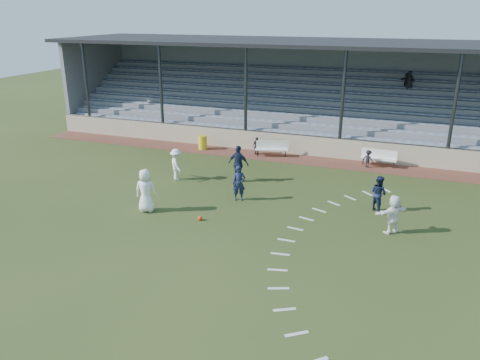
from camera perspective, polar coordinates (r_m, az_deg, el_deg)
name	(u,v)px	position (r m, az deg, el deg)	size (l,w,h in m)	color
ground	(219,229)	(19.26, -2.59, -6.02)	(90.00, 90.00, 0.00)	#2E3C18
cinder_track	(286,158)	(28.56, 5.57, 2.70)	(34.00, 2.00, 0.02)	brown
retaining_wall	(290,144)	(29.37, 6.14, 4.37)	(34.00, 0.18, 1.20)	#BCAD90
bench_left	(272,147)	(28.69, 3.94, 4.02)	(2.03, 1.00, 0.95)	white
bench_right	(379,156)	(27.94, 16.57, 2.79)	(2.03, 0.61, 0.95)	white
trash_bin	(203,142)	(30.23, -4.58, 4.60)	(0.55, 0.55, 0.88)	yellow
football	(200,218)	(20.07, -4.89, -4.66)	(0.19, 0.19, 0.19)	#F13A0E
player_white_lead	(146,191)	(20.97, -11.42, -1.28)	(0.96, 0.62, 1.96)	white
player_navy_lead	(239,183)	(21.82, -0.13, -0.41)	(0.61, 0.40, 1.68)	#161F3C
player_navy_mid	(378,193)	(21.62, 16.52, -1.56)	(0.79, 0.61, 1.62)	#161F3C
player_white_wing	(176,164)	(24.76, -7.77, 1.89)	(1.08, 0.62, 1.67)	white
player_navy_wing	(239,164)	(24.24, -0.18, 1.99)	(1.12, 0.47, 1.92)	#161F3C
player_white_back	(393,214)	(19.61, 18.17, -3.99)	(1.49, 0.47, 1.61)	white
sub_left_near	(257,145)	(29.16, 2.04, 4.24)	(0.38, 0.25, 1.04)	black
sub_left_far	(257,147)	(28.96, 2.06, 4.08)	(0.58, 0.24, 1.00)	black
sub_right	(368,159)	(27.52, 15.35, 2.52)	(0.65, 0.37, 1.01)	black
grandstand	(308,105)	(33.49, 8.29, 9.02)	(34.60, 9.00, 6.61)	gray
penalty_arc	(319,246)	(18.22, 9.57, -7.90)	(3.89, 14.63, 0.01)	silver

